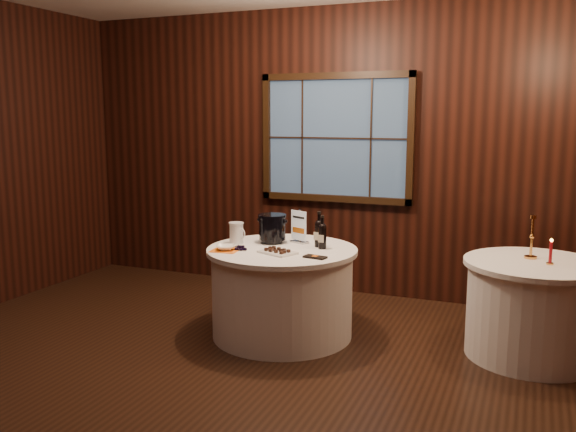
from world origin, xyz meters
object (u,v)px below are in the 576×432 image
at_px(main_table, 282,292).
at_px(chocolate_box, 315,257).
at_px(side_table, 533,309).
at_px(glass_pitcher, 237,233).
at_px(grape_bunch, 240,248).
at_px(brass_candlestick, 531,243).
at_px(port_bottle_left, 319,232).
at_px(port_bottle_right, 322,234).
at_px(chocolate_plate, 278,251).
at_px(sign_stand, 299,232).
at_px(cracker_bowl, 226,248).
at_px(red_candle, 551,254).
at_px(ice_bucket, 272,228).

xyz_separation_m(main_table, chocolate_box, (0.38, -0.23, 0.39)).
height_order(side_table, glass_pitcher, glass_pitcher).
bearing_deg(main_table, grape_bunch, -144.14).
bearing_deg(grape_bunch, brass_candlestick, 15.21).
distance_m(port_bottle_left, chocolate_box, 0.44).
height_order(port_bottle_right, glass_pitcher, port_bottle_right).
distance_m(chocolate_plate, glass_pitcher, 0.54).
height_order(side_table, brass_candlestick, brass_candlestick).
height_order(main_table, grape_bunch, grape_bunch).
distance_m(main_table, side_table, 2.02).
bearing_deg(sign_stand, main_table, -77.30).
bearing_deg(main_table, chocolate_box, -31.24).
bearing_deg(chocolate_plate, cracker_bowl, -172.82).
height_order(main_table, chocolate_box, chocolate_box).
distance_m(side_table, chocolate_box, 1.75).
bearing_deg(side_table, main_table, -171.47).
xyz_separation_m(main_table, red_candle, (2.10, 0.24, 0.46)).
bearing_deg(port_bottle_right, red_candle, 5.00).
height_order(main_table, ice_bucket, ice_bucket).
distance_m(side_table, cracker_bowl, 2.50).
relative_size(ice_bucket, grape_bunch, 1.51).
bearing_deg(chocolate_box, ice_bucket, 153.43).
bearing_deg(ice_bucket, chocolate_box, -36.33).
distance_m(ice_bucket, red_candle, 2.27).
relative_size(main_table, grape_bunch, 7.62).
bearing_deg(brass_candlestick, grape_bunch, -164.79).
height_order(sign_stand, port_bottle_left, port_bottle_left).
relative_size(main_table, port_bottle_right, 4.48).
bearing_deg(red_candle, glass_pitcher, -175.21).
relative_size(port_bottle_right, chocolate_box, 1.60).
xyz_separation_m(main_table, sign_stand, (0.06, 0.26, 0.48)).
xyz_separation_m(sign_stand, brass_candlestick, (1.90, 0.14, 0.02)).
relative_size(cracker_bowl, red_candle, 0.79).
bearing_deg(glass_pitcher, chocolate_plate, -5.70).
bearing_deg(brass_candlestick, port_bottle_left, -172.27).
xyz_separation_m(chocolate_plate, glass_pitcher, (-0.49, 0.22, 0.08)).
xyz_separation_m(chocolate_plate, grape_bunch, (-0.33, -0.01, 0.00)).
distance_m(grape_bunch, brass_candlestick, 2.33).
height_order(cracker_bowl, red_candle, red_candle).
height_order(side_table, chocolate_box, chocolate_box).
xyz_separation_m(port_bottle_left, port_bottle_right, (0.05, -0.06, -0.01)).
bearing_deg(grape_bunch, chocolate_box, -1.76).
xyz_separation_m(main_table, chocolate_plate, (0.04, -0.20, 0.40)).
relative_size(cracker_bowl, brass_candlestick, 0.46).
bearing_deg(cracker_bowl, ice_bucket, 60.61).
relative_size(main_table, sign_stand, 4.30).
distance_m(chocolate_plate, brass_candlestick, 2.01).
distance_m(main_table, ice_bucket, 0.57).
distance_m(side_table, brass_candlestick, 0.52).
relative_size(chocolate_box, glass_pitcher, 0.95).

